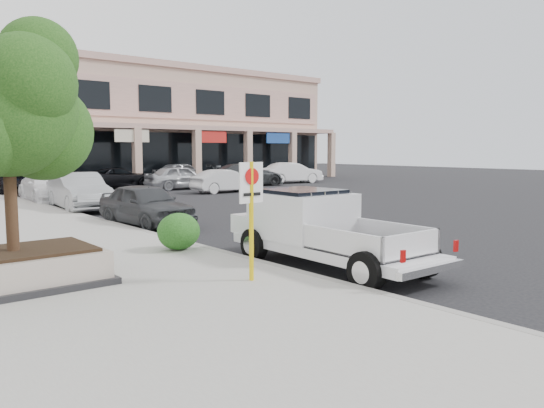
{
  "coord_description": "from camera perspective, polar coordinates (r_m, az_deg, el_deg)",
  "views": [
    {
      "loc": [
        -8.91,
        -8.52,
        2.7
      ],
      "look_at": [
        -0.6,
        1.5,
        1.33
      ],
      "focal_mm": 35.0,
      "sensor_mm": 36.0,
      "label": 1
    }
  ],
  "objects": [
    {
      "name": "lot_car_e",
      "position": [
        41.76,
        -9.62,
        3.33
      ],
      "size": [
        4.97,
        2.42,
        1.63
      ],
      "primitive_type": "imported",
      "rotation": [
        0.0,
        0.0,
        1.68
      ],
      "color": "#A0A3A8",
      "rests_on": "ground"
    },
    {
      "name": "planter_tree",
      "position": [
        10.95,
        -26.18,
        9.12
      ],
      "size": [
        2.9,
        2.55,
        4.0
      ],
      "color": "#321F13",
      "rests_on": "planter"
    },
    {
      "name": "curb_car_c",
      "position": [
        29.08,
        -22.94,
        1.68
      ],
      "size": [
        2.4,
        5.3,
        1.51
      ],
      "primitive_type": "imported",
      "rotation": [
        0.0,
        0.0,
        -0.06
      ],
      "color": "white",
      "rests_on": "ground"
    },
    {
      "name": "lot_car_f",
      "position": [
        41.61,
        2.14,
        3.38
      ],
      "size": [
        5.1,
        2.68,
        1.6
      ],
      "primitive_type": "imported",
      "rotation": [
        0.0,
        0.0,
        1.36
      ],
      "color": "white",
      "rests_on": "ground"
    },
    {
      "name": "lot_car_b",
      "position": [
        32.78,
        -5.04,
        2.49
      ],
      "size": [
        4.29,
        1.54,
        1.41
      ],
      "primitive_type": "imported",
      "rotation": [
        0.0,
        0.0,
        1.56
      ],
      "color": "silver",
      "rests_on": "ground"
    },
    {
      "name": "sidewalk",
      "position": [
        15.14,
        -26.11,
        -4.6
      ],
      "size": [
        8.0,
        52.0,
        0.15
      ],
      "primitive_type": "cube",
      "color": "gray",
      "rests_on": "ground"
    },
    {
      "name": "lot_car_d",
      "position": [
        37.35,
        -15.88,
        2.72
      ],
      "size": [
        5.62,
        4.04,
        1.42
      ],
      "primitive_type": "imported",
      "rotation": [
        0.0,
        0.0,
        1.2
      ],
      "color": "black",
      "rests_on": "ground"
    },
    {
      "name": "lot_car_a",
      "position": [
        35.68,
        -9.86,
        2.85
      ],
      "size": [
        4.76,
        2.11,
        1.59
      ],
      "primitive_type": "imported",
      "rotation": [
        0.0,
        0.0,
        1.52
      ],
      "color": "#A6A8AE",
      "rests_on": "ground"
    },
    {
      "name": "planter",
      "position": [
        10.98,
        -25.96,
        -6.31
      ],
      "size": [
        3.2,
        2.2,
        0.68
      ],
      "color": "black",
      "rests_on": "sidewalk"
    },
    {
      "name": "curb_car_a",
      "position": [
        19.01,
        -13.41,
        -0.06
      ],
      "size": [
        2.03,
        4.48,
        1.49
      ],
      "primitive_type": "imported",
      "rotation": [
        0.0,
        0.0,
        0.06
      ],
      "color": "#303336",
      "rests_on": "ground"
    },
    {
      "name": "curb_car_b",
      "position": [
        24.7,
        -20.04,
        1.28
      ],
      "size": [
        2.2,
        5.13,
        1.64
      ],
      "primitive_type": "imported",
      "rotation": [
        0.0,
        0.0,
        -0.09
      ],
      "color": "#9B9FA3",
      "rests_on": "ground"
    },
    {
      "name": "curb_car_d",
      "position": [
        35.07,
        -25.54,
        2.3
      ],
      "size": [
        3.33,
        6.01,
        1.59
      ],
      "primitive_type": "imported",
      "rotation": [
        0.0,
        0.0,
        -0.12
      ],
      "color": "black",
      "rests_on": "ground"
    },
    {
      "name": "pickup_truck",
      "position": [
        12.01,
        6.41,
        -2.8
      ],
      "size": [
        2.2,
        5.59,
        1.74
      ],
      "primitive_type": null,
      "rotation": [
        0.0,
        0.0,
        -0.03
      ],
      "color": "silver",
      "rests_on": "ground"
    },
    {
      "name": "lot_car_c",
      "position": [
        38.52,
        -2.74,
        3.17
      ],
      "size": [
        5.88,
        3.33,
        1.61
      ],
      "primitive_type": "imported",
      "rotation": [
        0.0,
        0.0,
        1.37
      ],
      "color": "#2E3133",
      "rests_on": "ground"
    },
    {
      "name": "hedge",
      "position": [
        13.57,
        -10.01,
        -2.92
      ],
      "size": [
        1.1,
        0.99,
        0.93
      ],
      "primitive_type": "ellipsoid",
      "color": "#194012",
      "rests_on": "sidewalk"
    },
    {
      "name": "curb",
      "position": [
        16.49,
        -12.64,
        -3.31
      ],
      "size": [
        0.2,
        52.0,
        0.15
      ],
      "primitive_type": "cube",
      "color": "gray",
      "rests_on": "ground"
    },
    {
      "name": "strip_mall",
      "position": [
        45.74,
        -18.13,
        8.27
      ],
      "size": [
        40.55,
        12.43,
        9.5
      ],
      "color": "tan",
      "rests_on": "ground"
    },
    {
      "name": "no_parking_sign",
      "position": [
        10.15,
        -2.24,
        -0.04
      ],
      "size": [
        0.55,
        0.09,
        2.3
      ],
      "color": "yellow",
      "rests_on": "sidewalk"
    },
    {
      "name": "ground",
      "position": [
        12.62,
        6.51,
        -6.39
      ],
      "size": [
        120.0,
        120.0,
        0.0
      ],
      "primitive_type": "plane",
      "color": "black",
      "rests_on": "ground"
    }
  ]
}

